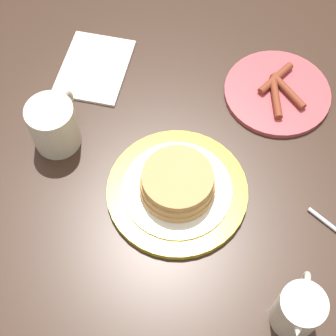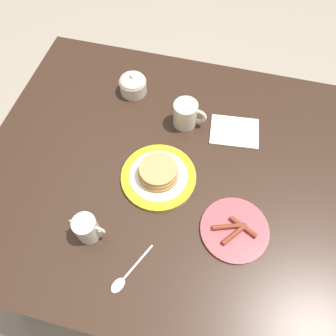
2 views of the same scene
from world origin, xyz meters
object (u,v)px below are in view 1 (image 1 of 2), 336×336
at_px(pancake_plate, 177,187).
at_px(side_plate_bacon, 277,92).
at_px(napkin, 95,67).
at_px(coffee_mug, 54,124).
at_px(creamer_pitcher, 298,311).

distance_m(pancake_plate, side_plate_bacon, 0.28).
relative_size(side_plate_bacon, napkin, 1.13).
bearing_deg(side_plate_bacon, napkin, 98.41).
height_order(coffee_mug, creamer_pitcher, creamer_pitcher).
height_order(pancake_plate, napkin, pancake_plate).
height_order(pancake_plate, creamer_pitcher, creamer_pitcher).
xyz_separation_m(coffee_mug, creamer_pitcher, (-0.18, -0.45, -0.00)).
xyz_separation_m(pancake_plate, napkin, (0.20, 0.23, -0.02)).
bearing_deg(creamer_pitcher, napkin, 52.78).
bearing_deg(pancake_plate, napkin, 48.88).
relative_size(pancake_plate, coffee_mug, 2.07).
xyz_separation_m(side_plate_bacon, creamer_pitcher, (-0.40, -0.11, 0.04)).
relative_size(side_plate_bacon, creamer_pitcher, 1.89).
distance_m(creamer_pitcher, napkin, 0.58).
xyz_separation_m(side_plate_bacon, napkin, (-0.05, 0.35, -0.00)).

